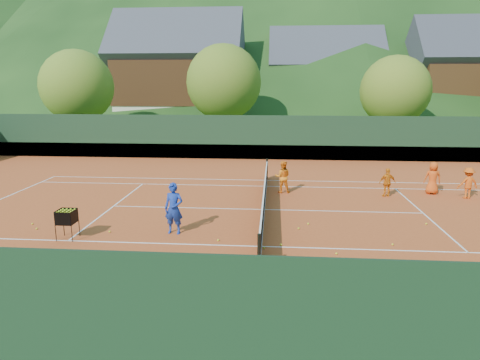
# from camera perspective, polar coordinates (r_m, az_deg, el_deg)

# --- Properties ---
(ground) EXTENTS (400.00, 400.00, 0.00)m
(ground) POSITION_cam_1_polar(r_m,az_deg,el_deg) (17.76, 3.23, -4.02)
(ground) COLOR #30531A
(ground) RESTS_ON ground
(clay_court) EXTENTS (40.00, 24.00, 0.02)m
(clay_court) POSITION_cam_1_polar(r_m,az_deg,el_deg) (17.76, 3.23, -3.99)
(clay_court) COLOR #B0451C
(clay_court) RESTS_ON ground
(coach) EXTENTS (0.69, 0.49, 1.79)m
(coach) POSITION_cam_1_polar(r_m,az_deg,el_deg) (14.92, -8.82, -3.77)
(coach) COLOR navy
(coach) RESTS_ON clay_court
(student_a) EXTENTS (0.75, 0.58, 1.53)m
(student_a) POSITION_cam_1_polar(r_m,az_deg,el_deg) (20.40, 5.71, 0.42)
(student_a) COLOR orange
(student_a) RESTS_ON clay_court
(student_b) EXTENTS (0.82, 0.45, 1.33)m
(student_b) POSITION_cam_1_polar(r_m,az_deg,el_deg) (20.71, 19.05, -0.32)
(student_b) COLOR orange
(student_b) RESTS_ON clay_court
(student_c) EXTENTS (0.78, 0.54, 1.54)m
(student_c) POSITION_cam_1_polar(r_m,az_deg,el_deg) (21.99, 24.30, 0.25)
(student_c) COLOR #DB4D13
(student_c) RESTS_ON clay_court
(student_d) EXTENTS (0.99, 0.65, 1.42)m
(student_d) POSITION_cam_1_polar(r_m,az_deg,el_deg) (21.84, 28.11, -0.36)
(student_d) COLOR #DC5413
(student_d) RESTS_ON clay_court
(tennis_ball_0) EXTENTS (0.07, 0.07, 0.07)m
(tennis_ball_0) POSITION_cam_1_polar(r_m,az_deg,el_deg) (14.32, -24.96, -9.22)
(tennis_ball_0) COLOR #CBDB24
(tennis_ball_0) RESTS_ON clay_court
(tennis_ball_1) EXTENTS (0.07, 0.07, 0.07)m
(tennis_ball_1) POSITION_cam_1_polar(r_m,az_deg,el_deg) (10.04, 0.63, -17.57)
(tennis_ball_1) COLOR #CBDB24
(tennis_ball_1) RESTS_ON clay_court
(tennis_ball_2) EXTENTS (0.07, 0.07, 0.07)m
(tennis_ball_2) POSITION_cam_1_polar(r_m,az_deg,el_deg) (13.41, -9.64, -9.63)
(tennis_ball_2) COLOR #CBDB24
(tennis_ball_2) RESTS_ON clay_court
(tennis_ball_3) EXTENTS (0.07, 0.07, 0.07)m
(tennis_ball_3) POSITION_cam_1_polar(r_m,az_deg,el_deg) (9.89, -19.86, -18.91)
(tennis_ball_3) COLOR #CBDB24
(tennis_ball_3) RESTS_ON clay_court
(tennis_ball_4) EXTENTS (0.07, 0.07, 0.07)m
(tennis_ball_4) POSITION_cam_1_polar(r_m,az_deg,el_deg) (13.63, -21.50, -10.00)
(tennis_ball_4) COLOR #CBDB24
(tennis_ball_4) RESTS_ON clay_court
(tennis_ball_5) EXTENTS (0.07, 0.07, 0.07)m
(tennis_ball_5) POSITION_cam_1_polar(r_m,az_deg,el_deg) (13.54, 12.73, -9.54)
(tennis_ball_5) COLOR #CBDB24
(tennis_ball_5) RESTS_ON clay_court
(tennis_ball_6) EXTENTS (0.07, 0.07, 0.07)m
(tennis_ball_6) POSITION_cam_1_polar(r_m,az_deg,el_deg) (17.30, 23.59, -5.37)
(tennis_ball_6) COLOR #CBDB24
(tennis_ball_6) RESTS_ON clay_court
(tennis_ball_7) EXTENTS (0.07, 0.07, 0.07)m
(tennis_ball_7) POSITION_cam_1_polar(r_m,az_deg,el_deg) (14.77, 19.68, -8.09)
(tennis_ball_7) COLOR #CBDB24
(tennis_ball_7) RESTS_ON clay_court
(tennis_ball_8) EXTENTS (0.07, 0.07, 0.07)m
(tennis_ball_8) POSITION_cam_1_polar(r_m,az_deg,el_deg) (15.74, -16.99, -6.60)
(tennis_ball_8) COLOR #CBDB24
(tennis_ball_8) RESTS_ON clay_court
(tennis_ball_10) EXTENTS (0.07, 0.07, 0.07)m
(tennis_ball_10) POSITION_cam_1_polar(r_m,az_deg,el_deg) (10.89, -18.88, -15.72)
(tennis_ball_10) COLOR #CBDB24
(tennis_ball_10) RESTS_ON clay_court
(tennis_ball_11) EXTENTS (0.07, 0.07, 0.07)m
(tennis_ball_11) POSITION_cam_1_polar(r_m,az_deg,el_deg) (10.49, 28.16, -17.78)
(tennis_ball_11) COLOR #CBDB24
(tennis_ball_11) RESTS_ON clay_court
(tennis_ball_12) EXTENTS (0.07, 0.07, 0.07)m
(tennis_ball_12) POSITION_cam_1_polar(r_m,az_deg,el_deg) (11.05, -19.36, -15.33)
(tennis_ball_12) COLOR #CBDB24
(tennis_ball_12) RESTS_ON clay_court
(tennis_ball_13) EXTENTS (0.07, 0.07, 0.07)m
(tennis_ball_13) POSITION_cam_1_polar(r_m,az_deg,el_deg) (16.08, 9.08, -5.78)
(tennis_ball_13) COLOR #CBDB24
(tennis_ball_13) RESTS_ON clay_court
(tennis_ball_14) EXTENTS (0.07, 0.07, 0.07)m
(tennis_ball_14) POSITION_cam_1_polar(r_m,az_deg,el_deg) (13.96, 5.48, -8.59)
(tennis_ball_14) COLOR #CBDB24
(tennis_ball_14) RESTS_ON clay_court
(tennis_ball_16) EXTENTS (0.07, 0.07, 0.07)m
(tennis_ball_16) POSITION_cam_1_polar(r_m,az_deg,el_deg) (10.98, 9.95, -14.94)
(tennis_ball_16) COLOR #CBDB24
(tennis_ball_16) RESTS_ON clay_court
(tennis_ball_17) EXTENTS (0.07, 0.07, 0.07)m
(tennis_ball_17) POSITION_cam_1_polar(r_m,az_deg,el_deg) (12.37, 10.70, -11.66)
(tennis_ball_17) COLOR #CBDB24
(tennis_ball_17) RESTS_ON clay_court
(tennis_ball_18) EXTENTS (0.07, 0.07, 0.07)m
(tennis_ball_18) POSITION_cam_1_polar(r_m,az_deg,el_deg) (13.27, 25.83, -11.04)
(tennis_ball_18) COLOR #CBDB24
(tennis_ball_18) RESTS_ON clay_court
(tennis_ball_19) EXTENTS (0.07, 0.07, 0.07)m
(tennis_ball_19) POSITION_cam_1_polar(r_m,az_deg,el_deg) (9.25, 16.28, -21.04)
(tennis_ball_19) COLOR #CBDB24
(tennis_ball_19) RESTS_ON clay_court
(tennis_ball_20) EXTENTS (0.07, 0.07, 0.07)m
(tennis_ball_20) POSITION_cam_1_polar(r_m,az_deg,el_deg) (17.00, -25.48, -5.87)
(tennis_ball_20) COLOR #CBDB24
(tennis_ball_20) RESTS_ON clay_court
(tennis_ball_22) EXTENTS (0.07, 0.07, 0.07)m
(tennis_ball_22) POSITION_cam_1_polar(r_m,az_deg,el_deg) (15.53, 7.83, -6.41)
(tennis_ball_22) COLOR #CBDB24
(tennis_ball_22) RESTS_ON clay_court
(tennis_ball_23) EXTENTS (0.07, 0.07, 0.07)m
(tennis_ball_23) POSITION_cam_1_polar(r_m,az_deg,el_deg) (17.64, -25.96, -5.26)
(tennis_ball_23) COLOR #CBDB24
(tennis_ball_23) RESTS_ON clay_court
(tennis_ball_24) EXTENTS (0.07, 0.07, 0.07)m
(tennis_ball_24) POSITION_cam_1_polar(r_m,az_deg,el_deg) (13.66, 3.23, -9.04)
(tennis_ball_24) COLOR #CBDB24
(tennis_ball_24) RESTS_ON clay_court
(tennis_ball_25) EXTENTS (0.07, 0.07, 0.07)m
(tennis_ball_25) POSITION_cam_1_polar(r_m,az_deg,el_deg) (14.29, -2.93, -8.02)
(tennis_ball_25) COLOR #CBDB24
(tennis_ball_25) RESTS_ON clay_court
(tennis_ball_26) EXTENTS (0.07, 0.07, 0.07)m
(tennis_ball_26) POSITION_cam_1_polar(r_m,az_deg,el_deg) (10.96, -29.16, -16.54)
(tennis_ball_26) COLOR #CBDB24
(tennis_ball_26) RESTS_ON clay_court
(tennis_ball_27) EXTENTS (0.07, 0.07, 0.07)m
(tennis_ball_27) POSITION_cam_1_polar(r_m,az_deg,el_deg) (14.22, -19.81, -8.91)
(tennis_ball_27) COLOR #CBDB24
(tennis_ball_27) RESTS_ON clay_court
(court_lines) EXTENTS (23.83, 11.03, 0.00)m
(court_lines) POSITION_cam_1_polar(r_m,az_deg,el_deg) (17.75, 3.23, -3.94)
(court_lines) COLOR white
(court_lines) RESTS_ON clay_court
(tennis_net) EXTENTS (0.10, 12.07, 1.10)m
(tennis_net) POSITION_cam_1_polar(r_m,az_deg,el_deg) (17.62, 3.25, -2.40)
(tennis_net) COLOR black
(tennis_net) RESTS_ON clay_court
(perimeter_fence) EXTENTS (40.40, 24.24, 3.00)m
(perimeter_fence) POSITION_cam_1_polar(r_m,az_deg,el_deg) (17.44, 3.28, -0.02)
(perimeter_fence) COLOR black
(perimeter_fence) RESTS_ON clay_court
(ball_hopper) EXTENTS (0.57, 0.57, 1.00)m
(ball_hopper) POSITION_cam_1_polar(r_m,az_deg,el_deg) (15.40, -22.13, -4.63)
(ball_hopper) COLOR black
(ball_hopper) RESTS_ON clay_court
(chalet_left) EXTENTS (13.80, 9.93, 12.92)m
(chalet_left) POSITION_cam_1_polar(r_m,az_deg,el_deg) (48.13, -8.08, 13.28)
(chalet_left) COLOR beige
(chalet_left) RESTS_ON ground
(chalet_mid) EXTENTS (12.65, 8.82, 11.45)m
(chalet_mid) POSITION_cam_1_polar(r_m,az_deg,el_deg) (51.31, 11.14, 12.39)
(chalet_mid) COLOR beige
(chalet_mid) RESTS_ON ground
(chalet_right) EXTENTS (11.50, 8.82, 11.91)m
(chalet_right) POSITION_cam_1_polar(r_m,az_deg,el_deg) (50.94, 27.85, 11.49)
(chalet_right) COLOR beige
(chalet_right) RESTS_ON ground
(tree_a) EXTENTS (6.00, 6.00, 7.88)m
(tree_a) POSITION_cam_1_polar(r_m,az_deg,el_deg) (38.63, -20.93, 11.58)
(tree_a) COLOR #402819
(tree_a) RESTS_ON ground
(tree_b) EXTENTS (6.40, 6.40, 8.40)m
(tree_b) POSITION_cam_1_polar(r_m,az_deg,el_deg) (37.26, -2.21, 12.88)
(tree_b) COLOR #3F2719
(tree_b) RESTS_ON ground
(tree_c) EXTENTS (5.60, 5.60, 7.35)m
(tree_c) POSITION_cam_1_polar(r_m,az_deg,el_deg) (37.28, 19.94, 11.14)
(tree_c) COLOR #3F2719
(tree_c) RESTS_ON ground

